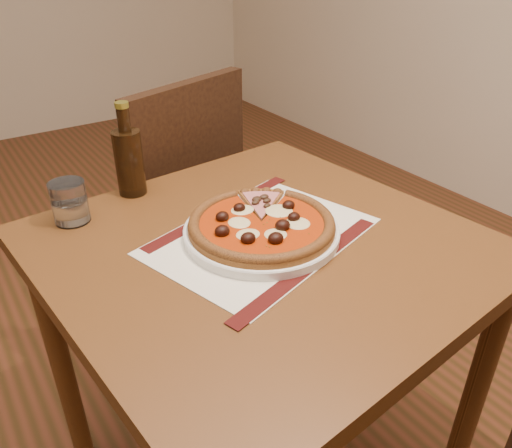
# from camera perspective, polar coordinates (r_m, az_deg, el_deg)

# --- Properties ---
(table) EXTENTS (0.87, 0.87, 0.75)m
(table) POSITION_cam_1_polar(r_m,az_deg,el_deg) (1.05, 0.62, -6.65)
(table) COLOR brown
(table) RESTS_ON ground
(chair_far) EXTENTS (0.56, 0.56, 0.94)m
(chair_far) POSITION_cam_1_polar(r_m,az_deg,el_deg) (1.63, -9.91, 2.42)
(chair_far) COLOR black
(chair_far) RESTS_ON ground
(placemat) EXTENTS (0.50, 0.42, 0.00)m
(placemat) POSITION_cam_1_polar(r_m,az_deg,el_deg) (1.01, 0.63, -1.37)
(placemat) COLOR beige
(placemat) RESTS_ON table
(plate) EXTENTS (0.31, 0.31, 0.02)m
(plate) POSITION_cam_1_polar(r_m,az_deg,el_deg) (1.01, 0.63, -0.89)
(plate) COLOR white
(plate) RESTS_ON placemat
(pizza) EXTENTS (0.29, 0.29, 0.04)m
(pizza) POSITION_cam_1_polar(r_m,az_deg,el_deg) (1.00, 0.64, 0.09)
(pizza) COLOR #A06426
(pizza) RESTS_ON plate
(ham_slice) EXTENTS (0.12, 0.14, 0.02)m
(ham_slice) POSITION_cam_1_polar(r_m,az_deg,el_deg) (1.09, 1.05, 2.66)
(ham_slice) COLOR #A06426
(ham_slice) RESTS_ON plate
(water_glass) EXTENTS (0.08, 0.08, 0.09)m
(water_glass) POSITION_cam_1_polar(r_m,az_deg,el_deg) (1.12, -20.53, 2.35)
(water_glass) COLOR white
(water_glass) RESTS_ON table
(bottle) EXTENTS (0.07, 0.07, 0.22)m
(bottle) POSITION_cam_1_polar(r_m,az_deg,el_deg) (1.19, -14.32, 7.19)
(bottle) COLOR #321D0C
(bottle) RESTS_ON table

